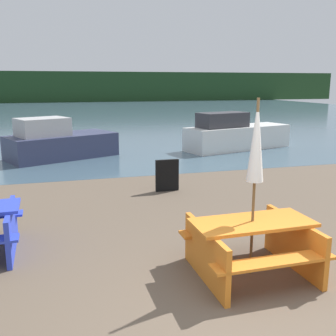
{
  "coord_description": "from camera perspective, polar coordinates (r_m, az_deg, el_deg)",
  "views": [
    {
      "loc": [
        -1.89,
        -3.07,
        2.5
      ],
      "look_at": [
        0.14,
        4.25,
        0.85
      ],
      "focal_mm": 42.0,
      "sensor_mm": 36.0,
      "label": 1
    }
  ],
  "objects": [
    {
      "name": "water",
      "position": [
        35.39,
        -12.56,
        7.9
      ],
      "size": [
        60.0,
        50.0,
        0.0
      ],
      "color": "#425B6B",
      "rests_on": "ground_plane"
    },
    {
      "name": "far_treeline",
      "position": [
        55.29,
        -13.86,
        11.38
      ],
      "size": [
        80.0,
        1.6,
        4.0
      ],
      "color": "#1E3D1E",
      "rests_on": "water"
    },
    {
      "name": "picnic_table_orange",
      "position": [
        5.38,
        12.03,
        -10.5
      ],
      "size": [
        1.6,
        1.41,
        0.74
      ],
      "rotation": [
        0.0,
        0.0,
        0.02
      ],
      "color": "orange",
      "rests_on": "ground_plane"
    },
    {
      "name": "umbrella_white",
      "position": [
        5.02,
        12.69,
        3.53
      ],
      "size": [
        0.22,
        0.22,
        2.32
      ],
      "color": "brown",
      "rests_on": "ground_plane"
    },
    {
      "name": "boat",
      "position": [
        13.78,
        -15.61,
        3.57
      ],
      "size": [
        3.88,
        2.91,
        1.39
      ],
      "rotation": [
        0.0,
        0.0,
        0.42
      ],
      "color": "#333856",
      "rests_on": "water"
    },
    {
      "name": "boat_second",
      "position": [
        15.32,
        9.76,
        4.78
      ],
      "size": [
        4.48,
        2.38,
        1.43
      ],
      "rotation": [
        0.0,
        0.0,
        0.27
      ],
      "color": "silver",
      "rests_on": "water"
    },
    {
      "name": "signboard",
      "position": [
        9.21,
        -0.13,
        -1.07
      ],
      "size": [
        0.55,
        0.08,
        0.75
      ],
      "color": "black",
      "rests_on": "ground_plane"
    }
  ]
}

